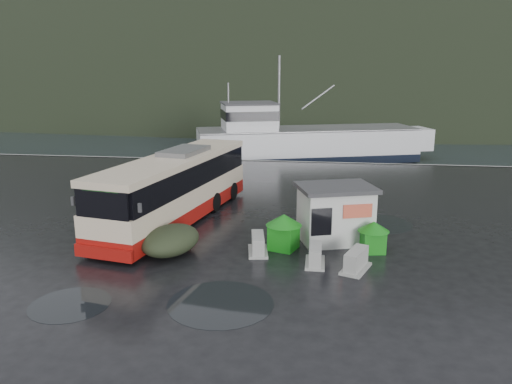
# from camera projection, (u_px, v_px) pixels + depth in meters

# --- Properties ---
(ground) EXTENTS (160.00, 160.00, 0.00)m
(ground) POSITION_uv_depth(u_px,v_px,m) (207.00, 237.00, 23.64)
(ground) COLOR black
(ground) RESTS_ON ground
(harbor_water) EXTENTS (300.00, 180.00, 0.02)m
(harbor_water) POSITION_uv_depth(u_px,v_px,m) (304.00, 98.00, 129.37)
(harbor_water) COLOR black
(harbor_water) RESTS_ON ground
(quay_edge) EXTENTS (160.00, 0.60, 1.50)m
(quay_edge) POSITION_uv_depth(u_px,v_px,m) (260.00, 161.00, 42.87)
(quay_edge) COLOR #999993
(quay_edge) RESTS_ON ground
(headland) EXTENTS (780.00, 540.00, 570.00)m
(headland) POSITION_uv_depth(u_px,v_px,m) (334.00, 82.00, 262.64)
(headland) COLOR black
(headland) RESTS_ON ground
(coach_bus) EXTENTS (5.62, 13.32, 3.66)m
(coach_bus) POSITION_uv_depth(u_px,v_px,m) (177.00, 220.00, 26.31)
(coach_bus) COLOR beige
(coach_bus) RESTS_ON ground
(white_van) EXTENTS (2.11, 5.76, 2.38)m
(white_van) POSITION_uv_depth(u_px,v_px,m) (122.00, 223.00, 25.79)
(white_van) COLOR silver
(white_van) RESTS_ON ground
(waste_bin_left) EXTENTS (1.46, 1.46, 1.60)m
(waste_bin_left) POSITION_uv_depth(u_px,v_px,m) (284.00, 249.00, 22.12)
(waste_bin_left) COLOR #157A16
(waste_bin_left) RESTS_ON ground
(waste_bin_right) EXTENTS (1.13, 1.13, 1.37)m
(waste_bin_right) POSITION_uv_depth(u_px,v_px,m) (372.00, 251.00, 21.80)
(waste_bin_right) COLOR #157A16
(waste_bin_right) RESTS_ON ground
(dome_tent) EXTENTS (2.97, 3.56, 1.21)m
(dome_tent) POSITION_uv_depth(u_px,v_px,m) (171.00, 253.00, 21.58)
(dome_tent) COLOR #272F1C
(dome_tent) RESTS_ON ground
(ticket_kiosk) EXTENTS (3.98, 3.46, 2.63)m
(ticket_kiosk) POSITION_uv_depth(u_px,v_px,m) (334.00, 241.00, 23.16)
(ticket_kiosk) COLOR silver
(ticket_kiosk) RESTS_ON ground
(jersey_barrier_a) EXTENTS (1.07, 1.75, 0.82)m
(jersey_barrier_a) POSITION_uv_depth(u_px,v_px,m) (258.00, 253.00, 21.66)
(jersey_barrier_a) COLOR #999993
(jersey_barrier_a) RESTS_ON ground
(jersey_barrier_b) EXTENTS (0.79, 1.57, 0.78)m
(jersey_barrier_b) POSITION_uv_depth(u_px,v_px,m) (315.00, 264.00, 20.41)
(jersey_barrier_b) COLOR #999993
(jersey_barrier_b) RESTS_ON ground
(jersey_barrier_c) EXTENTS (1.39, 1.86, 0.84)m
(jersey_barrier_c) POSITION_uv_depth(u_px,v_px,m) (356.00, 270.00, 19.82)
(jersey_barrier_c) COLOR #999993
(jersey_barrier_c) RESTS_ON ground
(fishing_trawler) EXTENTS (26.24, 13.35, 10.30)m
(fishing_trawler) POSITION_uv_depth(u_px,v_px,m) (307.00, 147.00, 50.16)
(fishing_trawler) COLOR silver
(fishing_trawler) RESTS_ON ground
(puddles) EXTENTS (14.39, 13.62, 0.01)m
(puddles) POSITION_uv_depth(u_px,v_px,m) (261.00, 268.00, 19.95)
(puddles) COLOR black
(puddles) RESTS_ON ground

